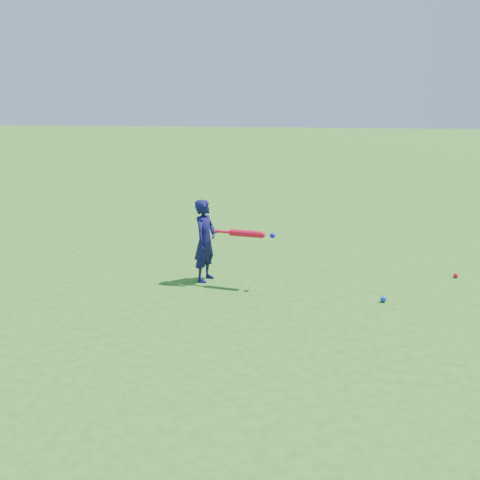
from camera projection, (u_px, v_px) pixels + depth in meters
The scene contains 5 objects.
ground at pixel (216, 270), 7.86m from camera, with size 80.00×80.00×0.00m, color #276A19.
child at pixel (205, 241), 7.27m from camera, with size 0.41×0.27×1.13m, color #120F48.
ground_ball_red at pixel (456, 275), 7.51m from camera, with size 0.07×0.07×0.07m, color red.
ground_ball_blue at pixel (383, 299), 6.60m from camera, with size 0.07×0.07×0.07m, color #0B2FCB.
bat_swing at pixel (249, 234), 7.00m from camera, with size 0.81×0.18×0.09m.
Camera 1 is at (1.54, -7.34, 2.44)m, focal length 40.00 mm.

